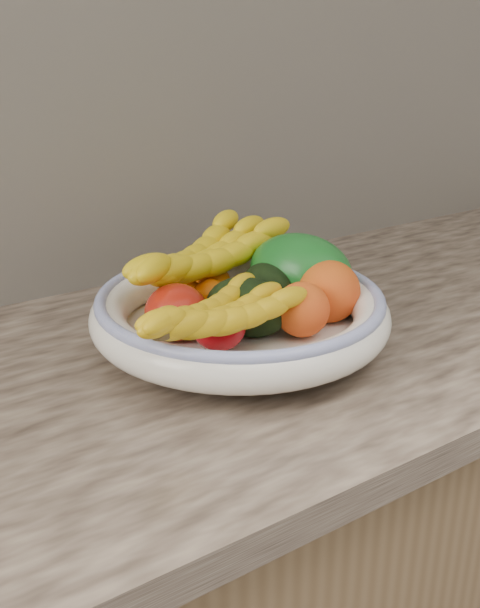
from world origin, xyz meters
name	(u,v)px	position (x,y,z in m)	size (l,w,h in m)	color
kitchen_counter	(231,586)	(0.00, 1.69, 0.46)	(2.44, 0.66, 1.40)	brown
fruit_bowl	(240,312)	(0.00, 1.66, 0.95)	(0.39, 0.39, 0.08)	white
clementine_back_left	(184,292)	(-0.03, 1.75, 0.95)	(0.05, 0.05, 0.04)	orange
clementine_back_right	(213,282)	(0.02, 1.77, 0.95)	(0.05, 0.05, 0.05)	orange
clementine_back_mid	(210,294)	(-0.01, 1.73, 0.95)	(0.05, 0.05, 0.04)	#E75F04
tomato_left	(176,312)	(-0.08, 1.68, 0.96)	(0.08, 0.08, 0.07)	#AA1A0D
tomato_near_left	(219,326)	(-0.06, 1.61, 0.96)	(0.07, 0.07, 0.06)	#BB0812
avocado_center	(247,307)	(0.00, 1.64, 0.96)	(0.08, 0.11, 0.08)	black
avocado_right	(268,288)	(0.06, 1.68, 0.96)	(0.07, 0.10, 0.07)	black
green_mango	(300,273)	(0.11, 1.68, 0.98)	(0.10, 0.16, 0.11)	#105819
peach_front	(302,309)	(0.05, 1.59, 0.97)	(0.07, 0.07, 0.07)	orange
peach_right	(329,291)	(0.11, 1.62, 0.97)	(0.08, 0.08, 0.08)	orange
banana_bunch_back	(205,263)	(0.01, 1.76, 0.99)	(0.33, 0.12, 0.09)	yellow
banana_bunch_front	(217,321)	(-0.08, 1.59, 0.98)	(0.25, 0.10, 0.07)	yellow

